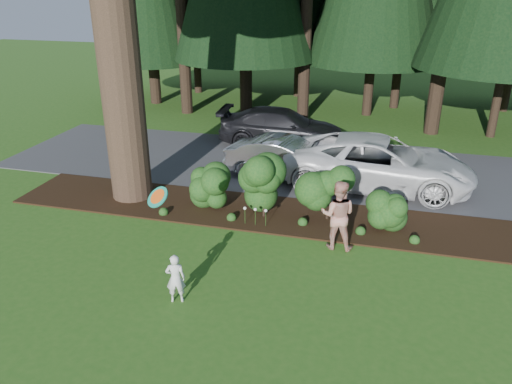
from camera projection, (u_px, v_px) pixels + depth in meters
The scene contains 11 objects.
ground at pixel (242, 272), 11.84m from camera, with size 80.00×80.00×0.00m, color #295819.
mulch_bed at pixel (272, 214), 14.72m from camera, with size 16.00×2.50×0.05m, color black.
driveway at pixel (298, 166), 18.50m from camera, with size 22.00×6.00×0.03m, color #38383A.
shrub_row at pixel (298, 194), 14.13m from camera, with size 6.53×1.60×1.61m.
lily_cluster at pixel (255, 210), 13.85m from camera, with size 0.69×0.09×0.57m.
car_silver_wagon at pixel (287, 159), 17.04m from camera, with size 1.48×4.26×1.40m, color #A7A7AC.
car_white_suv at pixel (379, 163), 16.29m from camera, with size 2.81×6.10×1.69m, color silver.
car_dark_suv at pixel (282, 127), 20.50m from camera, with size 2.10×5.16×1.50m, color black.
child at pixel (176, 278), 10.58m from camera, with size 0.41×0.27×1.14m, color silver.
adult at pixel (338, 215), 12.60m from camera, with size 0.90×0.70×1.84m, color #B03217.
frisbee at pixel (158, 197), 10.17m from camera, with size 0.58×0.43×0.48m.
Camera 1 is at (2.91, -9.70, 6.44)m, focal length 35.00 mm.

